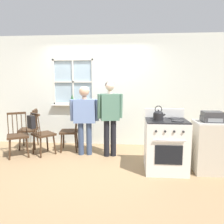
{
  "coord_description": "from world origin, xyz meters",
  "views": [
    {
      "loc": [
        0.8,
        -4.0,
        1.59
      ],
      "look_at": [
        0.45,
        0.16,
        1.0
      ],
      "focal_mm": 35.0,
      "sensor_mm": 36.0,
      "label": 1
    }
  ],
  "objects": [
    {
      "name": "stereo",
      "position": [
        2.21,
        -0.19,
        0.99
      ],
      "size": [
        0.34,
        0.29,
        0.18
      ],
      "color": "#38383A",
      "rests_on": "side_counter"
    },
    {
      "name": "chair_near_stove",
      "position": [
        -1.57,
        0.32,
        0.44
      ],
      "size": [
        0.56,
        0.55,
        0.93
      ],
      "rotation": [
        0.0,
        0.0,
        0.5
      ],
      "color": "#3D2819",
      "rests_on": "ground_plane"
    },
    {
      "name": "person_elderly_left",
      "position": [
        -0.17,
        0.53,
        0.91
      ],
      "size": [
        0.62,
        0.26,
        1.49
      ],
      "rotation": [
        0.0,
        0.0,
        0.1
      ],
      "color": "#384766",
      "rests_on": "ground_plane"
    },
    {
      "name": "kettle",
      "position": [
        1.28,
        -0.32,
        1.02
      ],
      "size": [
        0.21,
        0.17,
        0.25
      ],
      "color": "black",
      "rests_on": "stove"
    },
    {
      "name": "chair_by_window",
      "position": [
        -1.09,
        0.48,
        0.44
      ],
      "size": [
        0.58,
        0.58,
        0.93
      ],
      "rotation": [
        0.0,
        0.0,
        2.41
      ],
      "color": "#3D2819",
      "rests_on": "ground_plane"
    },
    {
      "name": "wall_back",
      "position": [
        0.03,
        1.4,
        1.34
      ],
      "size": [
        6.4,
        0.16,
        2.7
      ],
      "color": "silver",
      "rests_on": "ground_plane"
    },
    {
      "name": "potted_plant",
      "position": [
        -0.64,
        1.31,
        1.11
      ],
      "size": [
        0.12,
        0.12,
        0.27
      ],
      "color": "#935B3D",
      "rests_on": "wall_back"
    },
    {
      "name": "handbag",
      "position": [
        -1.24,
        0.3,
        0.76
      ],
      "size": [
        0.25,
        0.25,
        0.31
      ],
      "color": "black",
      "rests_on": "chair_by_window"
    },
    {
      "name": "chair_near_wall",
      "position": [
        -0.57,
        0.8,
        0.44
      ],
      "size": [
        0.46,
        0.48,
        0.93
      ],
      "rotation": [
        0.0,
        0.0,
        -1.42
      ],
      "color": "#3D2819",
      "rests_on": "ground_plane"
    },
    {
      "name": "stove",
      "position": [
        1.44,
        -0.19,
        0.47
      ],
      "size": [
        0.72,
        0.68,
        1.08
      ],
      "color": "white",
      "rests_on": "ground_plane"
    },
    {
      "name": "side_counter",
      "position": [
        2.21,
        -0.17,
        0.45
      ],
      "size": [
        0.55,
        0.5,
        0.9
      ],
      "color": "beige",
      "rests_on": "ground_plane"
    },
    {
      "name": "ground_plane",
      "position": [
        0.0,
        0.0,
        0.0
      ],
      "size": [
        16.0,
        16.0,
        0.0
      ],
      "primitive_type": "plane",
      "color": "#937551"
    },
    {
      "name": "person_teen_center",
      "position": [
        0.38,
        0.49,
        0.95
      ],
      "size": [
        0.54,
        0.29,
        1.59
      ],
      "rotation": [
        0.0,
        0.0,
        0.24
      ],
      "color": "black",
      "rests_on": "ground_plane"
    },
    {
      "name": "chair_center_cluster",
      "position": [
        -1.59,
        0.9,
        0.44
      ],
      "size": [
        0.48,
        0.5,
        0.93
      ],
      "rotation": [
        0.0,
        0.0,
        -1.36
      ],
      "color": "#3D2819",
      "rests_on": "ground_plane"
    }
  ]
}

